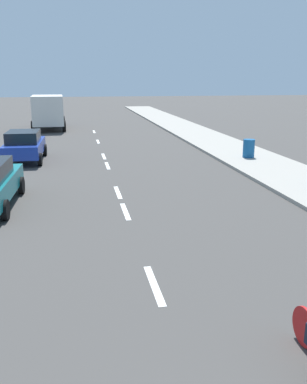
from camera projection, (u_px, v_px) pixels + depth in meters
The scene contains 12 objects.
ground_plane at pixel (107, 165), 21.14m from camera, with size 160.00×160.00×0.00m, color #423F3D.
sidewalk_strip at pixel (237, 152), 24.34m from camera, with size 3.60×80.00×0.14m, color #9E998E.
lane_stripe_2 at pixel (154, 285), 8.91m from camera, with size 0.16×1.80×0.01m, color white.
lane_stripe_3 at pixel (125, 211), 13.80m from camera, with size 0.16×1.80×0.01m, color white.
lane_stripe_4 at pixel (118, 192), 16.09m from camera, with size 0.16×1.80×0.01m, color white.
lane_stripe_5 at pixel (107, 166), 20.97m from camera, with size 0.16×1.80×0.01m, color white.
lane_stripe_6 at pixel (104, 156), 23.45m from camera, with size 0.16×1.80×0.01m, color white.
lane_stripe_7 at pixel (98, 142), 28.87m from camera, with size 0.16×1.80×0.01m, color white.
lane_stripe_8 at pixel (94, 132), 34.17m from camera, with size 0.16×1.80×0.01m, color white.
parked_car_blue at pixel (24, 145), 21.93m from camera, with size 2.01×4.22×1.57m.
delivery_truck at pixel (48, 111), 35.32m from camera, with size 2.86×6.33×2.80m.
trash_bin_far at pixel (249, 148), 22.31m from camera, with size 0.60×0.60×0.94m, color #14518C.
Camera 1 is at (-1.47, -0.84, 4.19)m, focal length 39.90 mm.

